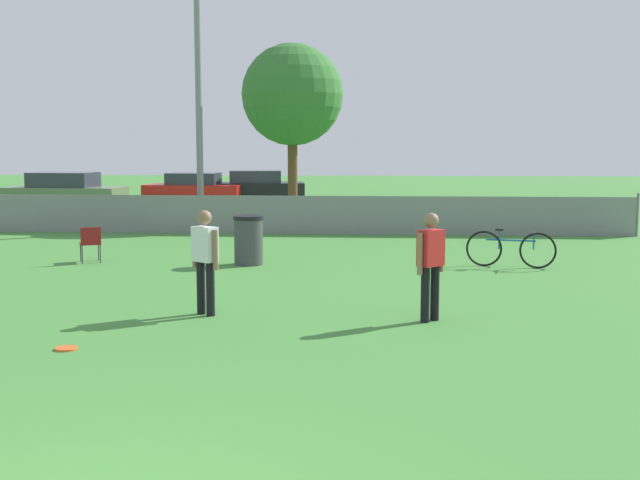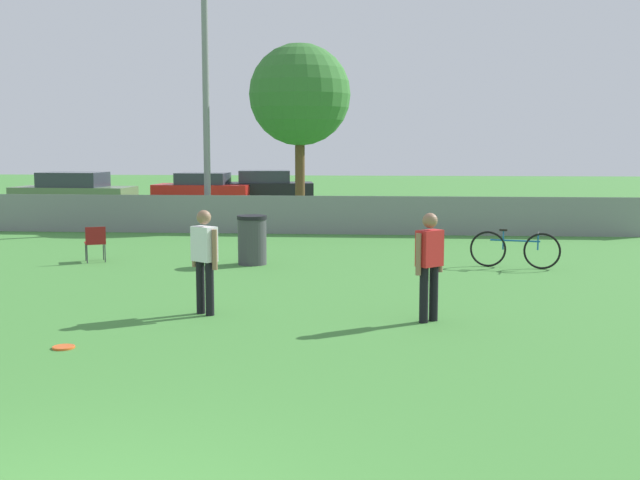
% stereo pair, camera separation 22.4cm
% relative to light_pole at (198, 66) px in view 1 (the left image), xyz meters
% --- Properties ---
extents(fence_backline, '(18.90, 0.07, 1.21)m').
position_rel_light_pole_xyz_m(fence_backline, '(3.19, -1.38, -4.34)').
color(fence_backline, gray).
rests_on(fence_backline, ground_plane).
extents(light_pole, '(0.90, 0.36, 8.28)m').
position_rel_light_pole_xyz_m(light_pole, '(0.00, 0.00, 0.00)').
color(light_pole, gray).
rests_on(light_pole, ground_plane).
extents(tree_near_pole, '(3.30, 3.30, 5.81)m').
position_rel_light_pole_xyz_m(tree_near_pole, '(2.62, 2.12, -0.76)').
color(tree_near_pole, brown).
rests_on(tree_near_pole, ground_plane).
extents(player_defender_red, '(0.42, 0.42, 1.59)m').
position_rel_light_pole_xyz_m(player_defender_red, '(6.05, -12.55, -3.98)').
color(player_defender_red, black).
rests_on(player_defender_red, ground_plane).
extents(player_receiver_white, '(0.45, 0.40, 1.59)m').
position_rel_light_pole_xyz_m(player_receiver_white, '(2.69, -12.32, -3.98)').
color(player_receiver_white, black).
rests_on(player_receiver_white, ground_plane).
extents(frisbee_disc, '(0.28, 0.28, 0.03)m').
position_rel_light_pole_xyz_m(frisbee_disc, '(1.35, -14.47, -4.88)').
color(frisbee_disc, '#E5591E').
rests_on(frisbee_disc, ground_plane).
extents(folding_chair_sideline, '(0.57, 0.57, 0.78)m').
position_rel_light_pole_xyz_m(folding_chair_sideline, '(-0.91, -7.17, -4.43)').
color(folding_chair_sideline, '#333338').
rests_on(folding_chair_sideline, ground_plane).
extents(bicycle_sideline, '(1.81, 0.56, 0.81)m').
position_rel_light_pole_xyz_m(bicycle_sideline, '(8.11, -7.30, -4.50)').
color(bicycle_sideline, black).
rests_on(bicycle_sideline, ground_plane).
extents(trash_bin, '(0.64, 0.64, 1.05)m').
position_rel_light_pole_xyz_m(trash_bin, '(2.57, -7.23, -4.36)').
color(trash_bin, '#3F3F44').
rests_on(trash_bin, ground_plane).
extents(parked_car_olive, '(4.62, 2.08, 1.49)m').
position_rel_light_pole_xyz_m(parked_car_olive, '(-6.47, 5.67, -4.18)').
color(parked_car_olive, black).
rests_on(parked_car_olive, ground_plane).
extents(parked_car_red, '(4.10, 1.91, 1.35)m').
position_rel_light_pole_xyz_m(parked_car_red, '(-2.28, 9.34, -4.23)').
color(parked_car_red, black).
rests_on(parked_car_red, ground_plane).
extents(parked_car_dark, '(4.37, 2.31, 1.43)m').
position_rel_light_pole_xyz_m(parked_car_dark, '(0.22, 10.16, -4.20)').
color(parked_car_dark, black).
rests_on(parked_car_dark, ground_plane).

